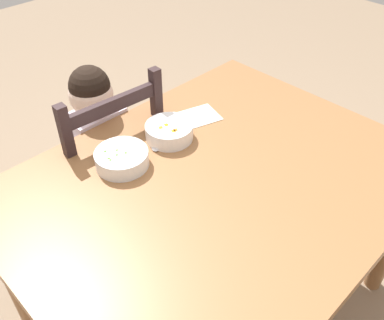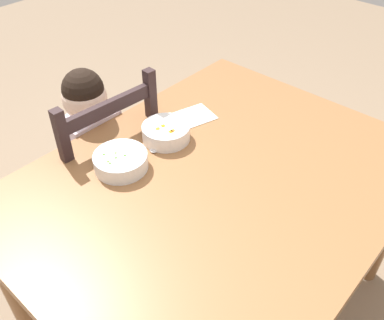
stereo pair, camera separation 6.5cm
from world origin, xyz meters
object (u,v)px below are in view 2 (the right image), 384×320
(dining_chair, at_px, (102,177))
(spoon, at_px, (153,146))
(dining_table, at_px, (217,198))
(bowl_of_carrots, at_px, (166,132))
(bowl_of_peas, at_px, (121,161))
(child_figure, at_px, (97,145))

(dining_chair, distance_m, spoon, 0.42)
(dining_table, xyz_separation_m, bowl_of_carrots, (0.04, 0.27, 0.12))
(spoon, bearing_deg, dining_table, -84.48)
(dining_table, distance_m, bowl_of_carrots, 0.30)
(dining_chair, relative_size, bowl_of_peas, 5.23)
(child_figure, bearing_deg, dining_table, -82.97)
(bowl_of_peas, height_order, spoon, bowl_of_peas)
(dining_table, height_order, child_figure, child_figure)
(bowl_of_peas, relative_size, spoon, 1.54)
(bowl_of_carrots, bearing_deg, dining_chair, 110.42)
(dining_table, relative_size, bowl_of_peas, 7.48)
(dining_table, xyz_separation_m, child_figure, (-0.07, 0.56, -0.02))
(bowl_of_peas, xyz_separation_m, spoon, (0.15, 0.00, -0.02))
(bowl_of_peas, height_order, bowl_of_carrots, bowl_of_carrots)
(dining_table, relative_size, dining_chair, 1.43)
(dining_chair, xyz_separation_m, bowl_of_peas, (-0.10, -0.30, 0.32))
(dining_chair, bearing_deg, bowl_of_carrots, -69.58)
(dining_chair, relative_size, child_figure, 0.99)
(bowl_of_carrots, distance_m, spoon, 0.07)
(dining_chair, distance_m, bowl_of_peas, 0.45)
(dining_table, relative_size, spoon, 11.51)
(dining_table, bearing_deg, bowl_of_carrots, 82.08)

